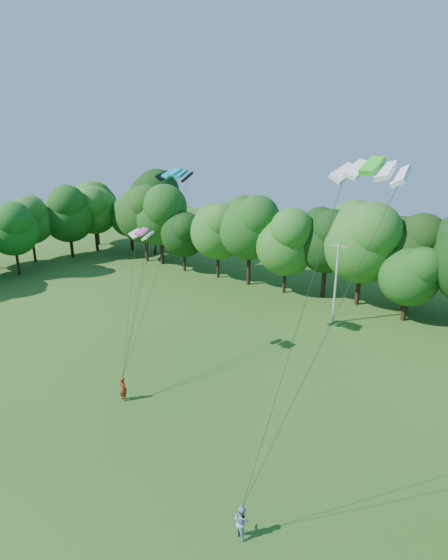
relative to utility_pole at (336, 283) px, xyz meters
The scene contains 10 objects.
ground 29.97m from the utility_pole, 92.79° to the right, with size 160.00×160.00×0.00m, color #205116.
utility_pole is the anchor object (origin of this frame).
kite_flyer_left 23.26m from the utility_pole, 108.06° to the right, with size 0.66×0.44×1.81m, color maroon.
kite_flyer_right 27.33m from the utility_pole, 77.21° to the right, with size 0.85×0.66×1.74m, color #92B0CA.
kite_teal 19.52m from the utility_pole, 125.71° to the right, with size 3.04×1.54×0.61m.
kite_green 27.22m from the utility_pole, 67.63° to the right, with size 2.99×1.52×0.68m.
kite_pink 20.48m from the utility_pole, 120.20° to the right, with size 2.06×1.05×0.47m.
tree_back_west 32.72m from the utility_pole, 169.94° to the left, with size 9.35×9.35×13.60m.
tree_back_center 10.08m from the utility_pole, 57.96° to the left, with size 8.60×8.60×12.50m.
tree_flank_west 42.46m from the utility_pole, 167.01° to the right, with size 7.13×7.13×10.37m.
Camera 1 is at (16.00, -10.42, 18.35)m, focal length 28.00 mm.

